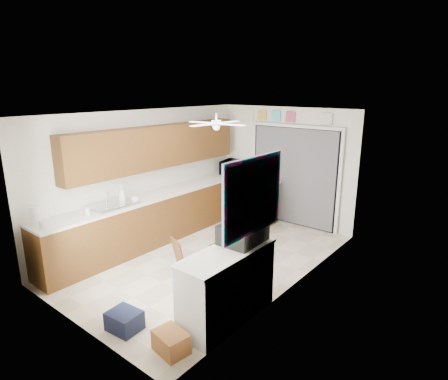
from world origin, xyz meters
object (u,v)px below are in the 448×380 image
Objects in this scene: navy_crate at (124,321)px; microwave at (232,167)px; man at (248,202)px; suitcase at (243,233)px; cardboard_box at (171,342)px; soap_bottle at (122,194)px; paper_towel_roll at (35,216)px; cup at (135,199)px; dog at (221,253)px.

microwave is at bearing 111.87° from navy_crate.
man is (1.31, -1.18, -0.33)m from microwave.
suitcase is 1.58m from cardboard_box.
suitcase is 2.31m from man.
microwave is 1.79× the size of soap_bottle.
paper_towel_roll reaches higher than cardboard_box.
suitcase reaches higher than cardboard_box.
soap_bottle reaches higher than cup.
navy_crate is (1.78, -4.43, -0.98)m from microwave.
cup is at bearing 168.22° from microwave.
suitcase is at bearing -1.55° from soap_bottle.
dog is (0.32, -1.19, -0.53)m from man.
soap_bottle is at bearing 87.85° from paper_towel_roll.
cardboard_box is at bearing -94.75° from suitcase.
suitcase is 0.39× the size of man.
man is 1.34m from dog.
soap_bottle is at bearing 142.78° from navy_crate.
cup is 0.20× the size of suitcase.
navy_crate is at bearing -37.22° from soap_bottle.
navy_crate is 0.25× the size of man.
cup is 0.08× the size of man.
cardboard_box is (-0.07, -1.26, -0.95)m from suitcase.
cardboard_box is at bearing 178.68° from man.
navy_crate is (1.91, 0.07, -0.97)m from paper_towel_roll.
cup is 2.99m from cardboard_box.
suitcase is at bearing -33.38° from dog.
microwave is 4.03m from suitcase.
soap_bottle is 2.32m from man.
microwave is at bearing 25.69° from man.
cardboard_box reaches higher than navy_crate.
microwave is 4.87m from navy_crate.
cardboard_box is at bearing -163.11° from microwave.
cup is 0.42× the size of paper_towel_roll.
dog is at bearing 114.11° from cardboard_box.
man reaches higher than cardboard_box.
microwave reaches higher than cardboard_box.
microwave reaches higher than paper_towel_roll.
man is at bearing 110.91° from cardboard_box.
suitcase is 1.83m from navy_crate.
paper_towel_roll is at bearing -177.84° from navy_crate.
suitcase is (2.52, -0.23, 0.08)m from cup.
soap_bottle is 0.20× the size of man.
suitcase reaches higher than cup.
microwave is 1.80m from man.
man is at bearing 52.75° from soap_bottle.
man is at bearing 98.15° from navy_crate.
cardboard_box is at bearing 6.32° from navy_crate.
microwave is 4.50m from paper_towel_roll.
microwave is at bearing 128.42° from suitcase.
paper_towel_roll is 3.63m from man.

